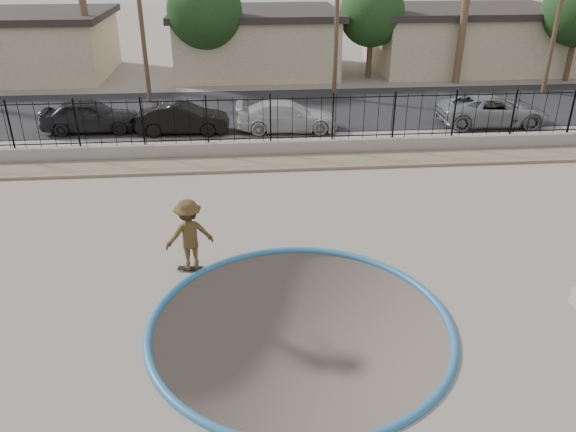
% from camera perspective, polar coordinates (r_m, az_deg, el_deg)
% --- Properties ---
extents(ground, '(120.00, 120.00, 2.20)m').
position_cam_1_polar(ground, '(25.02, -1.94, 5.21)').
color(ground, slate).
rests_on(ground, ground).
extents(bowl_pit, '(6.84, 6.84, 1.80)m').
position_cam_1_polar(bowl_pit, '(13.05, 1.26, -11.00)').
color(bowl_pit, '#4E433B').
rests_on(bowl_pit, ground).
extents(coping_ring, '(7.04, 7.04, 0.20)m').
position_cam_1_polar(coping_ring, '(13.05, 1.26, -11.00)').
color(coping_ring, '#2D6492').
rests_on(coping_ring, ground).
extents(rock_strip, '(42.00, 1.60, 0.11)m').
position_cam_1_polar(rock_strip, '(22.00, -1.58, 5.40)').
color(rock_strip, '#887A59').
rests_on(rock_strip, ground).
extents(retaining_wall, '(42.00, 0.45, 0.60)m').
position_cam_1_polar(retaining_wall, '(22.94, -1.76, 6.95)').
color(retaining_wall, gray).
rests_on(retaining_wall, ground).
extents(fence, '(40.00, 0.04, 1.80)m').
position_cam_1_polar(fence, '(22.57, -1.80, 9.82)').
color(fence, black).
rests_on(fence, retaining_wall).
extents(street, '(90.00, 8.00, 0.04)m').
position_cam_1_polar(street, '(29.41, -2.53, 10.75)').
color(street, black).
rests_on(street, ground).
extents(house_west, '(11.60, 8.60, 3.90)m').
position_cam_1_polar(house_west, '(40.69, -25.76, 15.48)').
color(house_west, tan).
rests_on(house_west, ground).
extents(house_center, '(10.60, 8.60, 3.90)m').
position_cam_1_polar(house_center, '(38.29, -3.30, 17.38)').
color(house_center, tan).
rests_on(house_center, ground).
extents(house_east, '(12.60, 8.60, 3.90)m').
position_cam_1_polar(house_east, '(41.17, 17.50, 16.91)').
color(house_east, tan).
rests_on(house_east, ground).
extents(utility_pole_left, '(1.70, 0.24, 9.00)m').
position_cam_1_polar(utility_pole_left, '(30.86, -14.80, 19.57)').
color(utility_pole_left, '#473323').
rests_on(utility_pole_left, ground).
extents(utility_pole_mid, '(1.70, 0.24, 9.50)m').
position_cam_1_polar(utility_pole_mid, '(30.89, 5.03, 20.76)').
color(utility_pole_mid, '#473323').
rests_on(utility_pole_mid, ground).
extents(utility_pole_right, '(1.70, 0.24, 9.00)m').
position_cam_1_polar(utility_pole_right, '(34.99, 25.91, 18.64)').
color(utility_pole_right, '#473323').
rests_on(utility_pole_right, ground).
extents(street_tree_left, '(4.32, 4.32, 6.36)m').
position_cam_1_polar(street_tree_left, '(34.56, -8.47, 19.90)').
color(street_tree_left, '#473323').
rests_on(street_tree_left, ground).
extents(street_tree_mid, '(3.96, 3.96, 5.83)m').
position_cam_1_polar(street_tree_mid, '(36.47, 8.52, 19.66)').
color(street_tree_mid, '#473323').
rests_on(street_tree_mid, ground).
extents(skater, '(1.41, 1.04, 1.95)m').
position_cam_1_polar(skater, '(14.73, -9.97, -2.21)').
color(skater, brown).
rests_on(skater, ground).
extents(skateboard, '(0.78, 0.28, 0.07)m').
position_cam_1_polar(skateboard, '(15.18, -9.71, -5.26)').
color(skateboard, black).
rests_on(skateboard, ground).
extents(car_a, '(4.26, 1.72, 1.45)m').
position_cam_1_polar(car_a, '(27.20, -19.44, 9.61)').
color(car_a, black).
rests_on(car_a, street).
extents(car_b, '(4.11, 1.60, 1.33)m').
position_cam_1_polar(car_b, '(25.87, -10.62, 9.71)').
color(car_b, black).
rests_on(car_b, street).
extents(car_c, '(4.65, 2.05, 1.33)m').
position_cam_1_polar(car_c, '(25.83, -0.09, 10.13)').
color(car_c, '#BCBBBD').
rests_on(car_c, street).
extents(car_d, '(5.11, 2.47, 1.40)m').
position_cam_1_polar(car_d, '(28.28, 20.07, 10.07)').
color(car_d, gray).
rests_on(car_d, street).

